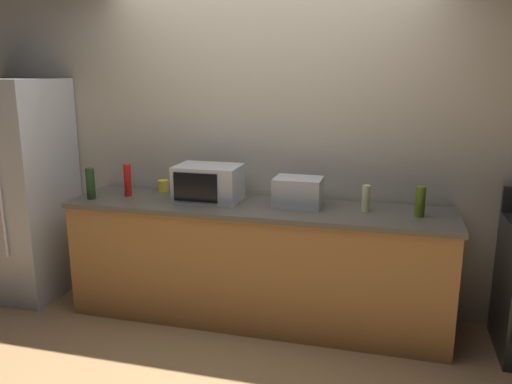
# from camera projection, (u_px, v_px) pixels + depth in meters

# --- Properties ---
(ground_plane) EXTENTS (8.00, 8.00, 0.00)m
(ground_plane) POSITION_uv_depth(u_px,v_px,m) (241.00, 344.00, 3.58)
(ground_plane) COLOR #A87F51
(back_wall) EXTENTS (6.40, 0.10, 2.70)m
(back_wall) POSITION_uv_depth(u_px,v_px,m) (270.00, 137.00, 4.03)
(back_wall) COLOR #B2A893
(back_wall) RESTS_ON ground_plane
(counter_run) EXTENTS (2.84, 0.64, 0.90)m
(counter_run) POSITION_uv_depth(u_px,v_px,m) (256.00, 263.00, 3.85)
(counter_run) COLOR #9E6B38
(counter_run) RESTS_ON ground_plane
(refrigerator) EXTENTS (0.72, 0.73, 1.80)m
(refrigerator) POSITION_uv_depth(u_px,v_px,m) (19.00, 189.00, 4.27)
(refrigerator) COLOR #B7BABF
(refrigerator) RESTS_ON ground_plane
(microwave) EXTENTS (0.48, 0.35, 0.27)m
(microwave) POSITION_uv_depth(u_px,v_px,m) (209.00, 183.00, 3.86)
(microwave) COLOR #B7BABF
(microwave) RESTS_ON counter_run
(toaster_oven) EXTENTS (0.34, 0.26, 0.21)m
(toaster_oven) POSITION_uv_depth(u_px,v_px,m) (298.00, 192.00, 3.71)
(toaster_oven) COLOR #B7BABF
(toaster_oven) RESTS_ON counter_run
(bottle_olive_oil) EXTENTS (0.07, 0.07, 0.21)m
(bottle_olive_oil) POSITION_uv_depth(u_px,v_px,m) (420.00, 201.00, 3.45)
(bottle_olive_oil) COLOR #4C6B19
(bottle_olive_oil) RESTS_ON counter_run
(bottle_vinegar) EXTENTS (0.06, 0.06, 0.19)m
(bottle_vinegar) POSITION_uv_depth(u_px,v_px,m) (366.00, 198.00, 3.57)
(bottle_vinegar) COLOR beige
(bottle_vinegar) RESTS_ON counter_run
(bottle_hot_sauce) EXTENTS (0.06, 0.06, 0.25)m
(bottle_hot_sauce) POSITION_uv_depth(u_px,v_px,m) (128.00, 180.00, 4.00)
(bottle_hot_sauce) COLOR red
(bottle_hot_sauce) RESTS_ON counter_run
(bottle_wine) EXTENTS (0.07, 0.07, 0.24)m
(bottle_wine) POSITION_uv_depth(u_px,v_px,m) (90.00, 184.00, 3.91)
(bottle_wine) COLOR #1E3F19
(bottle_wine) RESTS_ON counter_run
(mug_yellow) EXTENTS (0.09, 0.09, 0.09)m
(mug_yellow) POSITION_uv_depth(u_px,v_px,m) (163.00, 186.00, 4.18)
(mug_yellow) COLOR yellow
(mug_yellow) RESTS_ON counter_run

